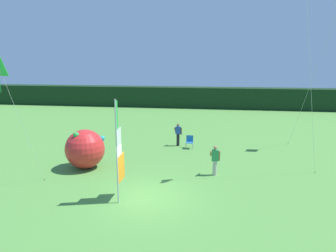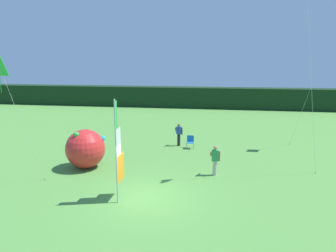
# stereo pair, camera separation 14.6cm
# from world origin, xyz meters

# --- Properties ---
(ground_plane) EXTENTS (120.00, 120.00, 0.00)m
(ground_plane) POSITION_xyz_m (0.00, 0.00, 0.00)
(ground_plane) COLOR #518E3D
(distant_treeline) EXTENTS (80.00, 2.40, 2.63)m
(distant_treeline) POSITION_xyz_m (0.00, 27.72, 1.32)
(distant_treeline) COLOR black
(distant_treeline) RESTS_ON ground
(banner_flag) EXTENTS (0.06, 1.03, 4.52)m
(banner_flag) POSITION_xyz_m (-0.96, -0.51, 2.17)
(banner_flag) COLOR #B7B7BC
(banner_flag) RESTS_ON ground
(person_near_banner) EXTENTS (0.55, 0.48, 1.63)m
(person_near_banner) POSITION_xyz_m (0.49, 8.77, 0.87)
(person_near_banner) COLOR black
(person_near_banner) RESTS_ON ground
(person_mid_field) EXTENTS (0.55, 0.48, 1.63)m
(person_mid_field) POSITION_xyz_m (3.14, 3.20, 0.87)
(person_mid_field) COLOR #B7B2A3
(person_mid_field) RESTS_ON ground
(inflatable_balloon) EXTENTS (2.23, 2.23, 2.23)m
(inflatable_balloon) POSITION_xyz_m (-4.18, 3.26, 1.12)
(inflatable_balloon) COLOR red
(inflatable_balloon) RESTS_ON ground
(folding_chair) EXTENTS (0.51, 0.51, 0.89)m
(folding_chair) POSITION_xyz_m (1.36, 8.27, 0.51)
(folding_chair) COLOR #BCBCC1
(folding_chair) RESTS_ON ground
(kite_green_diamond_0) EXTENTS (1.44, 1.53, 6.34)m
(kite_green_diamond_0) POSITION_xyz_m (-6.50, -0.07, 5.65)
(kite_green_diamond_0) COLOR brown
(kite_green_diamond_0) RESTS_ON ground
(kite_white_diamond_1) EXTENTS (2.51, 1.10, 9.55)m
(kite_white_diamond_1) POSITION_xyz_m (10.58, 9.73, 8.57)
(kite_white_diamond_1) COLOR brown
(kite_white_diamond_1) RESTS_ON ground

